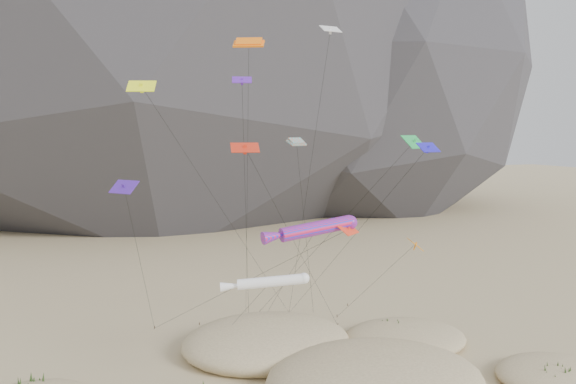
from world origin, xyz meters
The scene contains 6 objects.
kite_stakes centered at (2.28, 24.07, 0.15)m, with size 22.37×5.96×0.30m.
rainbow_tube_kite centered at (0.57, 7.61, 12.87)m, with size 8.23×17.86×13.79m.
white_tube_kite centered at (-3.60, 6.46, 9.30)m, with size 6.54×15.71×9.97m.
orange_parafoil centered at (-2.11, 16.30, 27.85)m, with size 4.12×12.57×28.69m.
multi_parafoil centered at (1.72, 14.39, 19.20)m, with size 7.20×11.67×19.91m.
delta_kites centered at (1.50, 11.73, 18.41)m, with size 28.25×19.30×30.20m.
Camera 1 is at (-15.75, -32.32, 20.40)m, focal length 35.00 mm.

